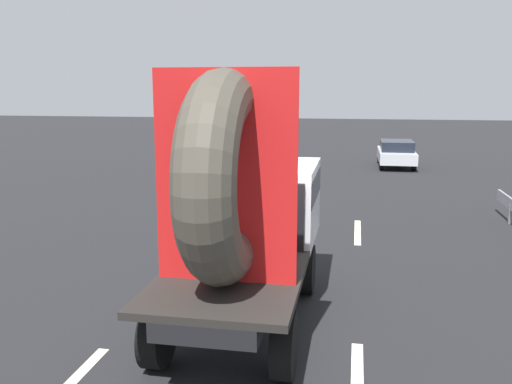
{
  "coord_description": "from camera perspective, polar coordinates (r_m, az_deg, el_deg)",
  "views": [
    {
      "loc": [
        1.65,
        -8.57,
        3.66
      ],
      "look_at": [
        -0.01,
        0.44,
        1.92
      ],
      "focal_mm": 38.12,
      "sensor_mm": 36.0,
      "label": 1
    }
  ],
  "objects": [
    {
      "name": "ground_plane",
      "position": [
        9.46,
        -0.41,
        -11.98
      ],
      "size": [
        120.0,
        120.0,
        0.0
      ],
      "primitive_type": "plane",
      "color": "black"
    },
    {
      "name": "lane_dash_right_far",
      "position": [
        14.39,
        10.61,
        -4.13
      ],
      "size": [
        0.16,
        2.5,
        0.01
      ],
      "primitive_type": "cube",
      "rotation": [
        0.0,
        0.0,
        1.57
      ],
      "color": "beige",
      "rests_on": "ground_plane"
    },
    {
      "name": "flatbed_truck",
      "position": [
        8.51,
        -1.06,
        -1.45
      ],
      "size": [
        2.02,
        5.09,
        3.93
      ],
      "color": "black",
      "rests_on": "ground_plane"
    },
    {
      "name": "distant_sedan",
      "position": [
        26.74,
        14.51,
        4.01
      ],
      "size": [
        1.64,
        3.83,
        1.25
      ],
      "color": "black",
      "rests_on": "ground_plane"
    },
    {
      "name": "lane_dash_left_far",
      "position": [
        14.86,
        -3.28,
        -3.48
      ],
      "size": [
        0.16,
        2.31,
        0.01
      ],
      "primitive_type": "cube",
      "rotation": [
        0.0,
        0.0,
        1.57
      ],
      "color": "beige",
      "rests_on": "ground_plane"
    }
  ]
}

